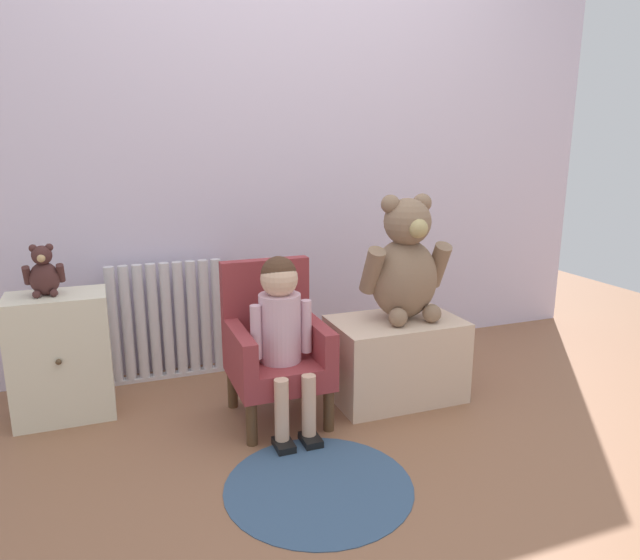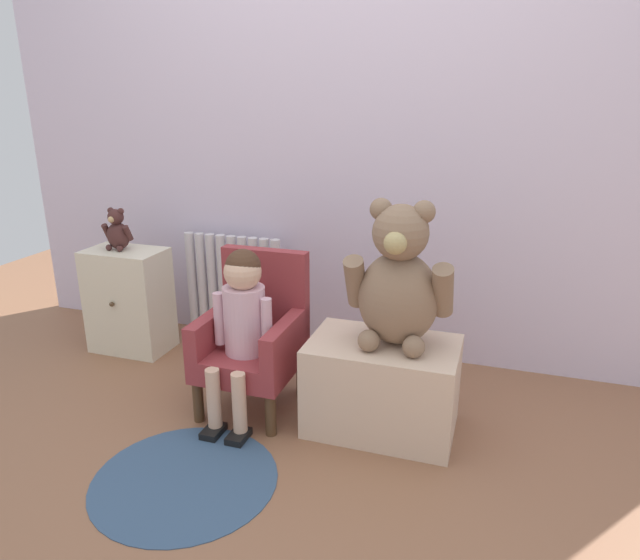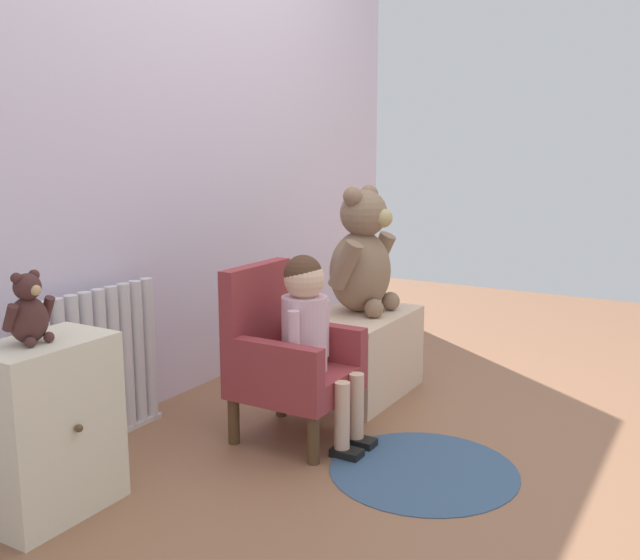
# 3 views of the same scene
# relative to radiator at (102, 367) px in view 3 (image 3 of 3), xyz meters

# --- Properties ---
(ground_plane) EXTENTS (6.00, 6.00, 0.00)m
(ground_plane) POSITION_rel_radiator_xyz_m (0.61, -1.04, -0.29)
(ground_plane) COLOR brown
(back_wall) EXTENTS (3.80, 0.05, 2.40)m
(back_wall) POSITION_rel_radiator_xyz_m (0.61, 0.13, 0.91)
(back_wall) COLOR silver
(back_wall) RESTS_ON ground_plane
(radiator) EXTENTS (0.56, 0.05, 0.58)m
(radiator) POSITION_rel_radiator_xyz_m (0.00, 0.00, 0.00)
(radiator) COLOR silver
(radiator) RESTS_ON ground_plane
(small_dresser) EXTENTS (0.39, 0.27, 0.54)m
(small_dresser) POSITION_rel_radiator_xyz_m (-0.46, -0.27, -0.02)
(small_dresser) COLOR beige
(small_dresser) RESTS_ON ground_plane
(child_armchair) EXTENTS (0.38, 0.41, 0.66)m
(child_armchair) POSITION_rel_radiator_xyz_m (0.38, -0.56, 0.02)
(child_armchair) COLOR maroon
(child_armchair) RESTS_ON ground_plane
(child_figure) EXTENTS (0.25, 0.35, 0.71)m
(child_figure) POSITION_rel_radiator_xyz_m (0.38, -0.67, 0.17)
(child_figure) COLOR #D3AAB9
(child_figure) RESTS_ON ground_plane
(low_bench) EXTENTS (0.58, 0.37, 0.37)m
(low_bench) POSITION_rel_radiator_xyz_m (0.94, -0.60, -0.10)
(low_bench) COLOR beige
(low_bench) RESTS_ON ground_plane
(large_teddy_bear) EXTENTS (0.41, 0.29, 0.56)m
(large_teddy_bear) POSITION_rel_radiator_xyz_m (0.99, -0.58, 0.33)
(large_teddy_bear) COLOR #846850
(large_teddy_bear) RESTS_ON low_bench
(small_teddy_bear) EXTENTS (0.15, 0.11, 0.21)m
(small_teddy_bear) POSITION_rel_radiator_xyz_m (-0.49, -0.26, 0.34)
(small_teddy_bear) COLOR #442523
(small_teddy_bear) RESTS_ON small_dresser
(floor_rug) EXTENTS (0.65, 0.65, 0.01)m
(floor_rug) POSITION_rel_radiator_xyz_m (0.37, -1.14, -0.29)
(floor_rug) COLOR #36506E
(floor_rug) RESTS_ON ground_plane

